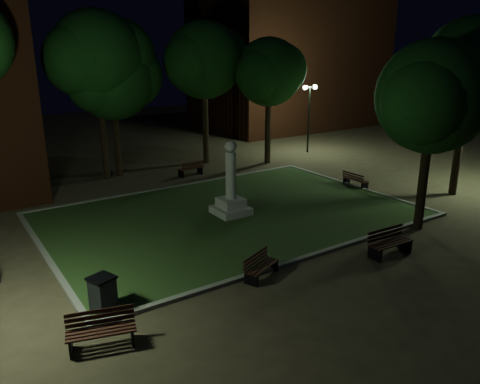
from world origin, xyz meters
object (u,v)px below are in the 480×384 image
object	(u,v)px
bench_right_side	(355,180)
bench_far_side	(191,169)
bench_near_left	(260,267)
monument	(231,194)
trash_bin	(103,294)
bench_near_right	(389,243)
bench_west_near	(101,331)

from	to	relation	value
bench_right_side	bench_far_side	bearing A→B (deg)	41.04
bench_near_left	bench_right_side	distance (m)	11.32
monument	trash_bin	distance (m)	8.42
bench_near_right	trash_bin	xyz separation A→B (m)	(-9.46, 1.87, 0.10)
monument	bench_near_left	size ratio (longest dim) A/B	2.16
bench_west_near	trash_bin	distance (m)	1.58
bench_far_side	bench_right_side	bearing A→B (deg)	125.07
trash_bin	monument	bearing A→B (deg)	32.87
bench_near_right	bench_right_side	size ratio (longest dim) A/B	1.21
bench_near_left	bench_west_near	xyz separation A→B (m)	(-5.28, -0.75, 0.06)
trash_bin	bench_far_side	bearing A→B (deg)	52.34
bench_west_near	bench_far_side	world-z (taller)	bench_west_near
bench_near_right	bench_right_side	bearing A→B (deg)	53.43
bench_near_left	bench_near_right	world-z (taller)	bench_near_right
bench_near_right	trash_bin	distance (m)	9.64
bench_near_left	bench_west_near	size ratio (longest dim) A/B	0.86
trash_bin	bench_near_right	bearing A→B (deg)	-11.19
bench_near_left	trash_bin	distance (m)	4.81
bench_near_left	bench_near_right	xyz separation A→B (m)	(4.71, -1.15, 0.08)
bench_far_side	trash_bin	size ratio (longest dim) A/B	1.43
monument	bench_west_near	world-z (taller)	monument
bench_near_right	bench_near_left	bearing A→B (deg)	168.93
monument	bench_right_side	distance (m)	7.69
bench_west_near	bench_far_side	size ratio (longest dim) A/B	1.13
monument	trash_bin	world-z (taller)	monument
trash_bin	bench_right_side	bearing A→B (deg)	17.35
bench_near_left	bench_right_side	bearing A→B (deg)	5.32
monument	bench_near_left	distance (m)	5.80
bench_near_left	trash_bin	size ratio (longest dim) A/B	1.39
bench_west_near	trash_bin	bearing A→B (deg)	86.08
bench_far_side	trash_bin	xyz separation A→B (m)	(-8.77, -11.36, 0.16)
bench_near_left	bench_right_side	xyz separation A→B (m)	(9.99, 5.33, 0.00)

